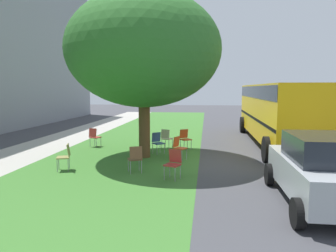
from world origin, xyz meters
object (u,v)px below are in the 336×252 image
at_px(chair_3, 173,162).
at_px(school_bus, 279,108).
at_px(chair_2, 135,157).
at_px(chair_1, 179,146).
at_px(chair_5, 94,136).
at_px(parked_car, 321,170).
at_px(chair_0, 166,137).
at_px(chair_6, 158,141).
at_px(chair_7, 185,138).
at_px(chair_4, 65,155).
at_px(street_tree, 144,50).

bearing_deg(chair_3, school_bus, -34.25).
bearing_deg(chair_2, chair_1, -30.24).
xyz_separation_m(chair_5, school_bus, (1.83, -8.62, 1.24)).
bearing_deg(chair_2, parked_car, -114.03).
relative_size(chair_0, chair_2, 1.00).
height_order(chair_6, chair_7, same).
xyz_separation_m(chair_2, chair_3, (-0.50, -1.28, 0.00)).
height_order(chair_6, school_bus, school_bus).
bearing_deg(chair_4, chair_3, -98.43).
bearing_deg(chair_4, chair_6, -40.62).
height_order(chair_6, parked_car, parked_car).
xyz_separation_m(chair_7, parked_car, (-6.37, -3.58, 0.32)).
distance_m(chair_3, school_bus, 7.98).
xyz_separation_m(street_tree, parked_car, (-4.53, -5.05, -3.29)).
distance_m(chair_1, chair_7, 2.13).
xyz_separation_m(chair_0, chair_5, (-0.02, 3.36, 0.00)).
xyz_separation_m(chair_5, parked_car, (-6.37, -7.78, 0.32)).
relative_size(chair_1, chair_4, 1.00).
bearing_deg(chair_2, chair_4, 89.01).
xyz_separation_m(chair_0, chair_6, (-1.14, 0.22, 0.00)).
bearing_deg(chair_5, chair_2, -145.32).
bearing_deg(chair_0, school_bus, -71.07).
bearing_deg(chair_2, school_bus, -43.52).
relative_size(chair_0, chair_6, 1.00).
bearing_deg(chair_1, chair_7, -2.41).
relative_size(chair_2, school_bus, 0.08).
bearing_deg(parked_car, chair_7, 29.33).
height_order(chair_2, school_bus, school_bus).
bearing_deg(chair_7, chair_1, 177.59).
bearing_deg(parked_car, street_tree, 48.11).
distance_m(chair_1, chair_6, 1.39).
xyz_separation_m(chair_4, chair_7, (4.16, -3.66, 0.00)).
height_order(chair_4, chair_7, same).
distance_m(chair_4, chair_6, 3.99).
xyz_separation_m(street_tree, chair_4, (-2.31, 2.19, -3.61)).
bearing_deg(school_bus, chair_4, 126.50).
bearing_deg(chair_6, parked_car, -138.51).
height_order(street_tree, parked_car, street_tree).
xyz_separation_m(chair_1, chair_6, (1.00, 0.97, 0.00)).
relative_size(street_tree, chair_2, 7.17).
xyz_separation_m(street_tree, chair_0, (1.86, -0.63, -3.61)).
relative_size(street_tree, chair_5, 7.17).
bearing_deg(chair_7, school_bus, -67.62).
xyz_separation_m(chair_1, chair_7, (2.13, -0.09, 0.00)).
relative_size(chair_5, chair_7, 1.00).
bearing_deg(chair_4, chair_7, -41.35).
height_order(chair_4, chair_6, same).
distance_m(chair_1, chair_2, 2.40).
relative_size(chair_5, parked_car, 0.24).
bearing_deg(chair_6, chair_0, -10.85).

